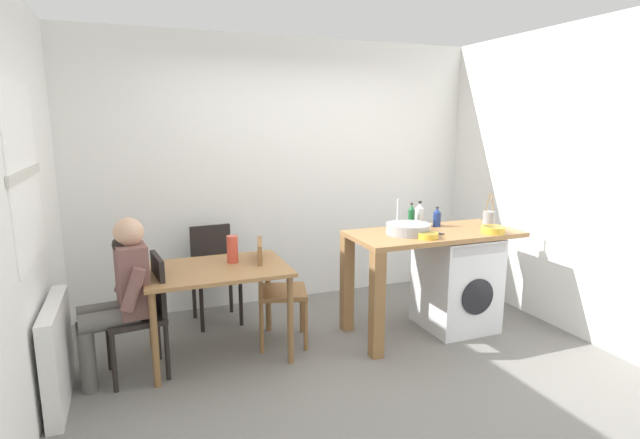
{
  "coord_description": "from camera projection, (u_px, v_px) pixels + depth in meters",
  "views": [
    {
      "loc": [
        -1.48,
        -3.15,
        1.85
      ],
      "look_at": [
        -0.09,
        0.45,
        1.1
      ],
      "focal_mm": 27.58,
      "sensor_mm": 36.0,
      "label": 1
    }
  ],
  "objects": [
    {
      "name": "kitchen_counter",
      "position": [
        412.0,
        251.0,
        4.26
      ],
      "size": [
        1.5,
        0.68,
        0.92
      ],
      "color": "#9E7042",
      "rests_on": "ground_plane"
    },
    {
      "name": "scissors",
      "position": [
        436.0,
        234.0,
        4.2
      ],
      "size": [
        0.15,
        0.06,
        0.01
      ],
      "color": "#B2B2B7",
      "rests_on": "kitchen_counter"
    },
    {
      "name": "seated_person",
      "position": [
        120.0,
        291.0,
        3.52
      ],
      "size": [
        0.52,
        0.53,
        1.2
      ],
      "rotation": [
        0.0,
        0.0,
        1.69
      ],
      "color": "#595651",
      "rests_on": "ground_plane"
    },
    {
      "name": "wall_back",
      "position": [
        283.0,
        172.0,
        5.11
      ],
      "size": [
        4.6,
        0.1,
        2.7
      ],
      "primitive_type": "cube",
      "color": "white",
      "rests_on": "ground_plane"
    },
    {
      "name": "ground_plane",
      "position": [
        352.0,
        369.0,
        3.77
      ],
      "size": [
        5.46,
        5.46,
        0.0
      ],
      "primitive_type": "plane",
      "color": "slate"
    },
    {
      "name": "vase",
      "position": [
        232.0,
        249.0,
        3.98
      ],
      "size": [
        0.09,
        0.09,
        0.22
      ],
      "primitive_type": "cylinder",
      "color": "#D84C38",
      "rests_on": "dining_table"
    },
    {
      "name": "wall_window_side",
      "position": [
        6.0,
        214.0,
        2.75
      ],
      "size": [
        0.12,
        3.8,
        2.7
      ],
      "color": "white",
      "rests_on": "ground_plane"
    },
    {
      "name": "sink_basin",
      "position": [
        408.0,
        229.0,
        4.2
      ],
      "size": [
        0.38,
        0.38,
        0.09
      ],
      "primitive_type": "cylinder",
      "color": "#9EA0A5",
      "rests_on": "kitchen_counter"
    },
    {
      "name": "bottle_squat_brown",
      "position": [
        419.0,
        215.0,
        4.53
      ],
      "size": [
        0.08,
        0.08,
        0.23
      ],
      "color": "silver",
      "rests_on": "kitchen_counter"
    },
    {
      "name": "washing_machine",
      "position": [
        456.0,
        282.0,
        4.49
      ],
      "size": [
        0.6,
        0.61,
        0.86
      ],
      "color": "silver",
      "rests_on": "ground_plane"
    },
    {
      "name": "wall_counter_side",
      "position": [
        579.0,
        182.0,
        4.26
      ],
      "size": [
        0.1,
        3.8,
        2.7
      ],
      "primitive_type": "cube",
      "color": "white",
      "rests_on": "ground_plane"
    },
    {
      "name": "colander",
      "position": [
        493.0,
        229.0,
        4.26
      ],
      "size": [
        0.2,
        0.2,
        0.06
      ],
      "color": "gold",
      "rests_on": "kitchen_counter"
    },
    {
      "name": "tap",
      "position": [
        398.0,
        214.0,
        4.35
      ],
      "size": [
        0.02,
        0.02,
        0.28
      ],
      "primitive_type": "cylinder",
      "color": "#B2B2B7",
      "rests_on": "kitchen_counter"
    },
    {
      "name": "radiator",
      "position": [
        57.0,
        354.0,
        3.26
      ],
      "size": [
        0.1,
        0.8,
        0.7
      ],
      "primitive_type": "cube",
      "color": "white",
      "rests_on": "ground_plane"
    },
    {
      "name": "chair_opposite",
      "position": [
        273.0,
        286.0,
        4.13
      ],
      "size": [
        0.48,
        0.48,
        0.9
      ],
      "rotation": [
        0.0,
        0.0,
        -1.81
      ],
      "color": "olive",
      "rests_on": "ground_plane"
    },
    {
      "name": "chair_spare_by_wall",
      "position": [
        214.0,
        268.0,
        4.65
      ],
      "size": [
        0.43,
        0.43,
        0.9
      ],
      "rotation": [
        0.0,
        0.0,
        3.21
      ],
      "color": "black",
      "rests_on": "ground_plane"
    },
    {
      "name": "chair_person_seat",
      "position": [
        145.0,
        309.0,
        3.63
      ],
      "size": [
        0.45,
        0.45,
        0.9
      ],
      "rotation": [
        0.0,
        0.0,
        1.69
      ],
      "color": "black",
      "rests_on": "ground_plane"
    },
    {
      "name": "dining_table",
      "position": [
        217.0,
        279.0,
        3.88
      ],
      "size": [
        1.1,
        0.76,
        0.74
      ],
      "color": "#9E7042",
      "rests_on": "ground_plane"
    },
    {
      "name": "utensil_crock",
      "position": [
        489.0,
        218.0,
        4.56
      ],
      "size": [
        0.11,
        0.11,
        0.3
      ],
      "color": "gray",
      "rests_on": "kitchen_counter"
    },
    {
      "name": "mixing_bowl",
      "position": [
        428.0,
        235.0,
        4.05
      ],
      "size": [
        0.17,
        0.17,
        0.05
      ],
      "color": "gold",
      "rests_on": "kitchen_counter"
    },
    {
      "name": "bottle_tall_green",
      "position": [
        411.0,
        216.0,
        4.47
      ],
      "size": [
        0.06,
        0.06,
        0.22
      ],
      "color": "#19592D",
      "rests_on": "kitchen_counter"
    },
    {
      "name": "bottle_clear_small",
      "position": [
        437.0,
        218.0,
        4.5
      ],
      "size": [
        0.07,
        0.07,
        0.18
      ],
      "color": "navy",
      "rests_on": "kitchen_counter"
    }
  ]
}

